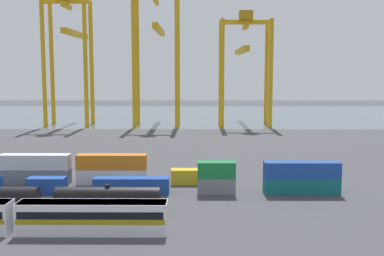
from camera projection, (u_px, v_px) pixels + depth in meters
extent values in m
plane|color=#424247|center=(149.00, 150.00, 117.55)|extent=(420.00, 420.00, 0.00)
cube|color=slate|center=(170.00, 115.00, 215.08)|extent=(400.00, 110.00, 0.01)
cube|color=silver|center=(93.00, 218.00, 56.59)|extent=(18.07, 3.10, 3.90)
cube|color=#9E8414|center=(93.00, 218.00, 56.60)|extent=(17.71, 3.14, 0.64)
cube|color=black|center=(93.00, 212.00, 56.51)|extent=(17.35, 3.13, 0.90)
cube|color=slate|center=(92.00, 203.00, 56.38)|extent=(17.89, 2.85, 0.36)
cube|color=#232326|center=(108.00, 211.00, 64.17)|extent=(14.24, 2.50, 1.10)
cylinder|color=black|center=(108.00, 197.00, 63.95)|extent=(14.24, 2.75, 2.75)
cylinder|color=black|center=(108.00, 186.00, 63.76)|extent=(0.70, 0.70, 0.36)
cube|color=#1C4299|center=(47.00, 185.00, 75.41)|extent=(6.04, 2.44, 2.60)
cube|color=#1C4299|center=(131.00, 186.00, 75.30)|extent=(12.10, 2.44, 2.60)
cube|color=slate|center=(216.00, 186.00, 75.20)|extent=(6.04, 2.44, 2.60)
cube|color=#197538|center=(216.00, 170.00, 74.89)|extent=(6.04, 2.44, 2.60)
cube|color=#146066|center=(301.00, 186.00, 75.09)|extent=(12.10, 2.44, 2.60)
cube|color=#1C4299|center=(302.00, 170.00, 74.78)|extent=(12.10, 2.44, 2.60)
cube|color=slate|center=(36.00, 176.00, 81.96)|extent=(12.10, 2.44, 2.60)
cube|color=silver|center=(35.00, 162.00, 81.65)|extent=(12.10, 2.44, 2.60)
cube|color=silver|center=(112.00, 176.00, 81.86)|extent=(12.10, 2.44, 2.60)
cube|color=orange|center=(112.00, 162.00, 81.55)|extent=(12.10, 2.44, 2.60)
cube|color=gold|center=(188.00, 177.00, 81.76)|extent=(6.04, 2.44, 2.60)
cylinder|color=gold|center=(43.00, 63.00, 165.08)|extent=(1.50, 1.50, 45.45)
cylinder|color=gold|center=(85.00, 63.00, 164.96)|extent=(1.50, 1.50, 45.45)
cylinder|color=gold|center=(52.00, 63.00, 174.66)|extent=(1.50, 1.50, 45.45)
cylinder|color=gold|center=(92.00, 63.00, 174.54)|extent=(1.50, 1.50, 45.45)
cube|color=gold|center=(66.00, 1.00, 167.22)|extent=(16.46, 1.20, 1.60)
cube|color=gold|center=(66.00, 6.00, 167.41)|extent=(1.20, 11.25, 1.60)
cube|color=gold|center=(76.00, 34.00, 180.29)|extent=(2.00, 34.03, 2.00)
cylinder|color=gold|center=(134.00, 61.00, 164.56)|extent=(1.50, 1.50, 47.08)
cylinder|color=gold|center=(177.00, 61.00, 164.44)|extent=(1.50, 1.50, 47.08)
cylinder|color=gold|center=(137.00, 61.00, 174.49)|extent=(1.50, 1.50, 47.08)
cylinder|color=gold|center=(178.00, 61.00, 174.38)|extent=(1.50, 1.50, 47.08)
cube|color=gold|center=(156.00, 1.00, 166.97)|extent=(1.20, 11.60, 1.60)
cube|color=gold|center=(159.00, 30.00, 181.56)|extent=(2.00, 38.93, 2.00)
cylinder|color=gold|center=(222.00, 73.00, 164.81)|extent=(1.50, 1.50, 38.06)
cylinder|color=gold|center=(271.00, 73.00, 164.68)|extent=(1.50, 1.50, 38.06)
cylinder|color=gold|center=(221.00, 73.00, 174.83)|extent=(1.50, 1.50, 38.06)
cylinder|color=gold|center=(267.00, 73.00, 174.70)|extent=(1.50, 1.50, 38.06)
cube|color=gold|center=(246.00, 22.00, 167.60)|extent=(18.74, 1.20, 1.60)
cube|color=gold|center=(246.00, 27.00, 167.79)|extent=(1.20, 11.69, 1.60)
cube|color=gold|center=(242.00, 51.00, 182.12)|extent=(2.00, 38.58, 2.00)
cube|color=#A77A10|center=(246.00, 15.00, 167.32)|extent=(4.80, 4.00, 3.20)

